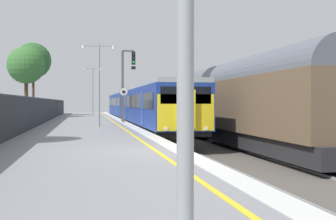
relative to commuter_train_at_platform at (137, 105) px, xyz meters
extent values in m
cube|color=gray|center=(-4.60, -26.49, -1.77)|extent=(6.40, 110.00, 1.00)
cube|color=silver|center=(-1.70, -26.49, -1.26)|extent=(0.60, 110.00, 0.01)
cube|color=yellow|center=(-2.45, -26.49, -1.26)|extent=(0.12, 110.00, 0.01)
cube|color=gray|center=(-0.71, -26.49, -2.23)|extent=(0.07, 110.00, 0.08)
cube|color=gray|center=(0.72, -26.49, -2.23)|extent=(0.07, 110.00, 0.08)
cube|color=gray|center=(3.29, -26.49, -2.23)|extent=(0.07, 110.00, 0.08)
cube|color=navy|center=(0.00, -10.10, 0.00)|extent=(2.80, 19.71, 2.30)
cube|color=black|center=(0.00, -10.10, -1.27)|extent=(2.64, 19.11, 0.25)
cube|color=#93999E|center=(0.00, -10.10, 1.27)|extent=(2.68, 19.71, 0.24)
cube|color=black|center=(-1.41, -10.10, 0.30)|extent=(0.02, 18.11, 0.84)
cube|color=#1D3A98|center=(-1.41, -15.02, -0.10)|extent=(0.03, 1.10, 1.90)
cube|color=#1D3A98|center=(-1.41, -5.17, -0.10)|extent=(0.03, 1.10, 1.90)
cylinder|color=black|center=(-0.78, -17.35, -1.77)|extent=(0.12, 0.84, 0.84)
cylinder|color=black|center=(0.78, -17.35, -1.77)|extent=(0.12, 0.84, 0.84)
cylinder|color=black|center=(-0.78, -2.84, -1.77)|extent=(0.12, 0.84, 0.84)
cylinder|color=black|center=(0.78, -2.84, -1.77)|extent=(0.12, 0.84, 0.84)
cube|color=navy|center=(0.00, 10.22, 0.00)|extent=(2.80, 19.71, 2.30)
cube|color=black|center=(0.00, 10.22, -1.27)|extent=(2.64, 19.11, 0.25)
cube|color=#93999E|center=(0.00, 10.22, 1.27)|extent=(2.68, 19.71, 0.24)
cube|color=black|center=(-1.41, 10.22, 0.30)|extent=(0.02, 18.11, 0.84)
cube|color=#1D3A98|center=(-1.41, 5.29, -0.10)|extent=(0.03, 1.10, 1.90)
cube|color=#1D3A98|center=(-1.41, 15.14, -0.10)|extent=(0.03, 1.10, 1.90)
cylinder|color=black|center=(-0.78, 2.96, -1.77)|extent=(0.12, 0.84, 0.84)
cylinder|color=black|center=(0.78, 2.96, -1.77)|extent=(0.12, 0.84, 0.84)
cylinder|color=black|center=(-0.78, 17.47, -1.77)|extent=(0.12, 0.84, 0.84)
cylinder|color=black|center=(0.78, 17.47, -1.77)|extent=(0.12, 0.84, 0.84)
cube|color=yellow|center=(0.00, -19.91, -0.25)|extent=(2.70, 0.10, 1.70)
cube|color=black|center=(0.00, -19.92, 0.55)|extent=(2.40, 0.08, 0.80)
cube|color=yellow|center=(0.00, -20.05, -0.10)|extent=(0.80, 0.24, 1.80)
cylinder|color=white|center=(-0.95, -19.97, -1.00)|extent=(0.18, 0.06, 0.18)
cylinder|color=white|center=(0.95, -19.97, -1.00)|extent=(0.18, 0.06, 0.18)
cylinder|color=black|center=(0.00, -20.20, -1.25)|extent=(0.20, 0.35, 0.20)
cube|color=black|center=(0.00, 10.22, 1.52)|extent=(0.60, 0.90, 0.20)
cube|color=#232326|center=(4.00, -20.06, -1.64)|extent=(2.30, 13.56, 0.79)
cube|color=brown|center=(4.00, -20.06, 0.09)|extent=(2.60, 12.76, 2.68)
cylinder|color=#515660|center=(4.00, -20.06, 1.43)|extent=(2.39, 12.36, 2.39)
cylinder|color=black|center=(3.22, -24.84, -1.77)|extent=(0.12, 0.84, 0.84)
cylinder|color=black|center=(3.22, -15.28, -1.77)|extent=(0.12, 0.84, 0.84)
cylinder|color=black|center=(4.78, -15.28, -1.77)|extent=(0.12, 0.84, 0.84)
cube|color=#232326|center=(4.00, -5.70, -1.64)|extent=(2.30, 13.56, 0.79)
cube|color=brown|center=(4.00, -5.70, 0.09)|extent=(2.60, 12.76, 2.68)
cylinder|color=#515660|center=(4.00, -5.70, 1.43)|extent=(2.39, 12.36, 2.39)
cylinder|color=black|center=(3.22, -10.48, -1.77)|extent=(0.12, 0.84, 0.84)
cylinder|color=black|center=(4.78, -10.48, -1.77)|extent=(0.12, 0.84, 0.84)
cylinder|color=black|center=(3.22, -0.92, -1.77)|extent=(0.12, 0.84, 0.84)
cylinder|color=black|center=(4.78, -0.92, -1.77)|extent=(0.12, 0.84, 0.84)
cube|color=#232326|center=(4.00, 8.65, -1.64)|extent=(2.30, 13.56, 0.79)
cube|color=brown|center=(4.00, 8.65, 0.09)|extent=(2.60, 12.76, 2.68)
cylinder|color=#515660|center=(4.00, 8.65, 1.43)|extent=(2.39, 12.36, 2.39)
cylinder|color=black|center=(3.22, 3.88, -1.77)|extent=(0.12, 0.84, 0.84)
cylinder|color=black|center=(4.78, 3.88, -1.77)|extent=(0.12, 0.84, 0.84)
cylinder|color=black|center=(3.22, 13.43, -1.77)|extent=(0.12, 0.84, 0.84)
cylinder|color=black|center=(4.78, 13.43, -1.77)|extent=(0.12, 0.84, 0.84)
cylinder|color=#47474C|center=(-1.75, -5.75, 1.47)|extent=(0.18, 0.18, 5.47)
cube|color=#47474C|center=(-1.30, -5.75, 4.21)|extent=(0.90, 0.12, 0.12)
cube|color=black|center=(-0.90, -5.75, 3.66)|extent=(0.28, 0.20, 1.00)
cylinder|color=black|center=(-0.90, -5.87, 3.98)|extent=(0.16, 0.04, 0.16)
cylinder|color=black|center=(-0.90, -5.87, 3.66)|extent=(0.16, 0.04, 0.16)
cylinder|color=#19D83F|center=(-0.90, -5.87, 3.34)|extent=(0.16, 0.04, 0.16)
cube|color=black|center=(-0.90, -5.75, 2.91)|extent=(0.32, 0.16, 0.24)
cylinder|color=#59595B|center=(-1.85, -8.07, -0.17)|extent=(0.08, 0.08, 2.20)
cylinder|color=black|center=(-1.85, -8.07, 0.99)|extent=(0.59, 0.02, 0.59)
cylinder|color=silver|center=(-1.85, -8.08, 0.99)|extent=(0.56, 0.02, 0.56)
cube|color=black|center=(-1.85, -8.10, 0.99)|extent=(0.24, 0.01, 0.18)
cylinder|color=#93999E|center=(-3.76, -12.82, 1.23)|extent=(0.14, 0.14, 5.00)
cube|color=#93999E|center=(-3.31, -12.82, 3.64)|extent=(0.90, 0.08, 0.08)
cylinder|color=silver|center=(-2.86, -12.82, 3.56)|extent=(0.20, 0.20, 0.18)
cube|color=#93999E|center=(-4.21, -12.82, 3.64)|extent=(0.90, 0.08, 0.08)
cylinder|color=silver|center=(-4.66, -12.82, 3.56)|extent=(0.20, 0.20, 0.18)
cylinder|color=#93999E|center=(-3.76, 10.63, 1.45)|extent=(0.14, 0.14, 5.43)
cube|color=#93999E|center=(-3.31, 10.63, 4.06)|extent=(0.90, 0.08, 0.08)
cylinder|color=silver|center=(-2.86, 10.63, 3.98)|extent=(0.20, 0.20, 0.18)
cube|color=#93999E|center=(-4.21, 10.63, 4.06)|extent=(0.90, 0.08, 0.08)
cylinder|color=silver|center=(-4.66, 10.63, 3.98)|extent=(0.20, 0.20, 0.18)
cylinder|color=#38383D|center=(-7.55, -14.80, -0.38)|extent=(0.07, 0.07, 1.77)
cylinder|color=#38383D|center=(-7.55, -3.12, -0.38)|extent=(0.07, 0.07, 1.77)
cylinder|color=#38383D|center=(-7.55, 8.57, -0.38)|extent=(0.07, 0.07, 1.77)
cylinder|color=#38383D|center=(-7.55, 20.26, -0.38)|extent=(0.07, 0.07, 1.77)
cylinder|color=#473323|center=(-10.39, 12.24, 1.31)|extent=(0.29, 0.29, 5.15)
sphere|color=#285628|center=(-10.39, 12.24, 5.00)|extent=(4.04, 4.04, 4.04)
sphere|color=#285628|center=(-10.70, 12.18, 4.49)|extent=(2.24, 2.24, 2.24)
cylinder|color=#473323|center=(-10.40, 6.23, 0.85)|extent=(0.36, 0.36, 4.23)
sphere|color=#33662D|center=(-10.40, 6.23, 3.98)|extent=(3.73, 3.73, 3.73)
sphere|color=#33662D|center=(-10.21, 5.65, 3.52)|extent=(2.13, 2.13, 2.13)
camera|label=1|loc=(-4.56, -39.72, 0.20)|focal=47.04mm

